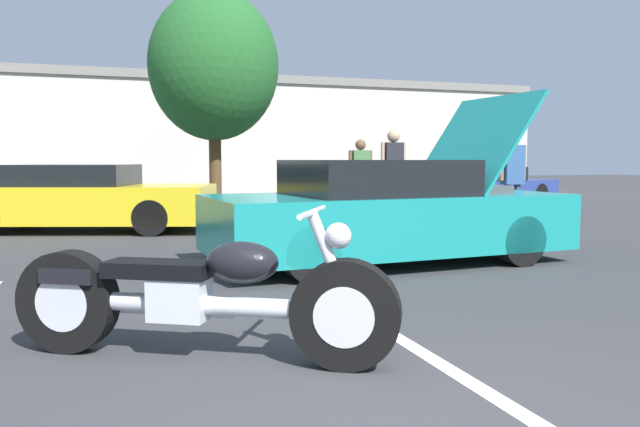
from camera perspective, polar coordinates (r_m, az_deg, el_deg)
parking_stripe_middle at (r=4.81m, az=5.57°, el=-10.28°), size 0.12×5.78×0.01m
far_building at (r=24.79m, az=-16.19°, el=7.22°), size 32.00×4.20×4.40m
tree_background at (r=16.80m, az=-9.68°, el=13.13°), size 3.35×3.35×5.62m
motorcycle at (r=4.04m, az=-10.99°, el=-7.52°), size 2.27×1.38×0.97m
show_car_hood_open at (r=7.69m, az=6.31°, el=0.08°), size 4.47×2.14×2.10m
parked_car_left_row at (r=11.85m, az=-20.86°, el=1.25°), size 4.74×3.03×1.18m
parked_car_right_row at (r=17.69m, az=14.75°, el=2.37°), size 4.61×3.09×1.07m
spectator_near_motorcycle at (r=12.12m, az=6.70°, el=4.16°), size 0.52×0.24×1.84m
spectator_by_show_car at (r=11.17m, az=17.19°, el=3.58°), size 0.52×0.23×1.75m
spectator_midground at (r=12.81m, az=3.72°, el=3.73°), size 0.52×0.22×1.68m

